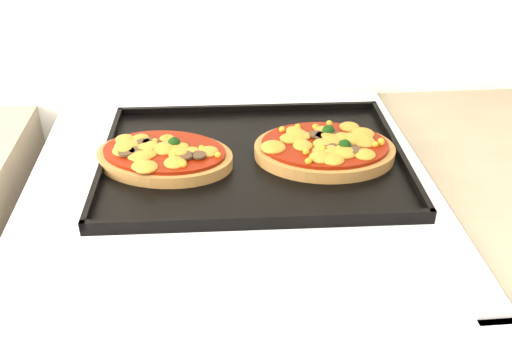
{
  "coord_description": "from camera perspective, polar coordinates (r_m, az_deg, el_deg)",
  "views": [
    {
      "loc": [
        0.03,
        1.0,
        1.36
      ],
      "look_at": [
        0.09,
        1.69,
        0.92
      ],
      "focal_mm": 40.0,
      "sensor_mm": 36.0,
      "label": 1
    }
  ],
  "objects": [
    {
      "name": "pizza_left",
      "position": [
        0.85,
        -9.14,
        2.11
      ],
      "size": [
        0.23,
        0.18,
        0.03
      ],
      "primitive_type": null,
      "rotation": [
        0.0,
        0.0,
        -0.25
      ],
      "color": "olive",
      "rests_on": "baking_tray"
    },
    {
      "name": "baking_tray",
      "position": [
        0.86,
        -0.28,
        1.88
      ],
      "size": [
        0.46,
        0.35,
        0.02
      ],
      "primitive_type": "cube",
      "rotation": [
        0.0,
        0.0,
        -0.03
      ],
      "color": "black",
      "rests_on": "stove"
    },
    {
      "name": "pizza_right",
      "position": [
        0.86,
        6.86,
        2.82
      ],
      "size": [
        0.23,
        0.18,
        0.03
      ],
      "primitive_type": null,
      "rotation": [
        0.0,
        0.0,
        -0.12
      ],
      "color": "olive",
      "rests_on": "baking_tray"
    }
  ]
}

